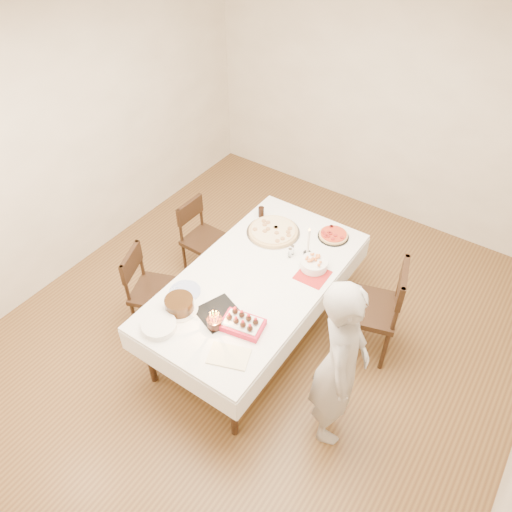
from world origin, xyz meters
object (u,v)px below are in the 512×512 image
Objects in this scene: dining_table at (256,306)px; pizza_white at (273,231)px; cola_glass at (261,212)px; birthday_cake at (215,320)px; chair_left_dessert at (156,291)px; person at (340,364)px; pizza_pepperoni at (333,235)px; layer_cake at (179,304)px; strawberry_box at (243,324)px; pasta_bowl at (314,264)px; chair_right_savory at (369,308)px; taper_candle at (308,243)px; chair_left_savory at (206,240)px.

pizza_white reaches higher than dining_table.
birthday_cake reaches higher than cola_glass.
birthday_cake reaches higher than dining_table.
chair_left_dessert is at bearing -153.18° from dining_table.
person is 1.47m from pizza_pepperoni.
layer_cake is 0.91× the size of strawberry_box.
chair_left_dessert is 3.02× the size of layer_cake.
pasta_bowl reaches higher than pizza_pepperoni.
strawberry_box is (0.23, -0.51, 0.42)m from dining_table.
birthday_cake is at bearing -145.59° from chair_right_savory.
chair_right_savory is at bearing 6.16° from pasta_bowl.
taper_candle is 2.59× the size of birthday_cake.
pasta_bowl is at bearing 57.85° from layer_cake.
cola_glass is at bearing -130.17° from chair_left_dessert.
strawberry_box is at bearing -61.77° from cola_glass.
chair_right_savory is 0.61m from pasta_bowl.
dining_table is 0.93m from chair_left_dessert.
chair_right_savory is 1.19m from strawberry_box.
chair_right_savory reaches higher than pizza_pepperoni.
person reaches higher than cola_glass.
strawberry_box is at bearing 141.82° from chair_left_savory.
taper_candle reaches higher than pasta_bowl.
chair_left_savory is 1.32m from pasta_bowl.
pizza_pepperoni is 0.42m from taper_candle.
taper_candle reaches higher than pizza_white.
chair_right_savory is at bearing -1.84° from taper_candle.
pasta_bowl is at bearing 47.50° from dining_table.
taper_candle is 1.24m from layer_cake.
taper_candle is at bearing -98.14° from pizza_pepperoni.
taper_candle is at bearing 62.82° from dining_table.
layer_cake reaches higher than cola_glass.
pasta_bowl is 1.05m from birthday_cake.
dining_table is at bearing -132.50° from pasta_bowl.
dining_table is 0.67m from pasta_bowl.
pasta_bowl is (-0.67, 0.80, 0.00)m from person.
chair_right_savory is 7.65× the size of birthday_cake.
pizza_white is at bearing 101.53° from birthday_cake.
person is at bearing -38.17° from cola_glass.
pasta_bowl reaches higher than strawberry_box.
chair_left_dessert reaches higher than pizza_white.
pizza_white is 0.48m from taper_candle.
cola_glass is at bearing 118.23° from strawberry_box.
person is 1.34m from layer_cake.
strawberry_box is at bearing -68.60° from pizza_white.
layer_cake is (-1.32, -0.23, 0.01)m from person.
person reaches higher than dining_table.
chair_left_savory is at bearing -177.88° from taper_candle.
pizza_pepperoni is 1.37m from strawberry_box.
chair_right_savory is 3.18× the size of strawberry_box.
chair_right_savory is 0.91m from person.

